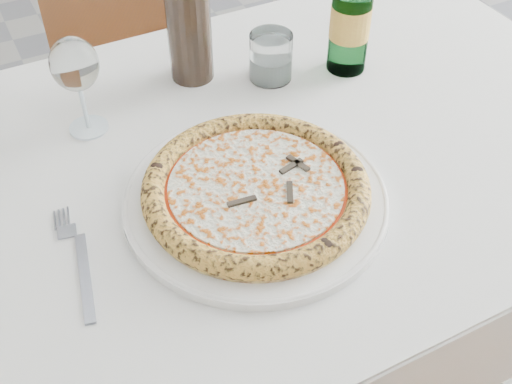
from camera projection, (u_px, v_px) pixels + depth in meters
floor at (257, 320)px, 1.66m from camera, size 5.00×6.00×0.02m
dining_table at (228, 205)px, 1.02m from camera, size 1.35×0.80×0.76m
chair_far at (123, 46)px, 1.60m from camera, size 0.48×0.48×0.93m
plate at (256, 198)px, 0.88m from camera, size 0.37×0.37×0.02m
pizza at (256, 189)px, 0.87m from camera, size 0.31×0.31×0.03m
fork at (79, 262)px, 0.81m from camera, size 0.04×0.20×0.00m
wine_glass at (75, 67)px, 0.93m from camera, size 0.07×0.07×0.16m
tumbler at (271, 60)px, 1.09m from camera, size 0.07×0.07×0.08m
beer_bottle at (351, 13)px, 1.06m from camera, size 0.07×0.07×0.26m
wine_bottle at (188, 8)px, 1.02m from camera, size 0.07×0.07×0.30m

